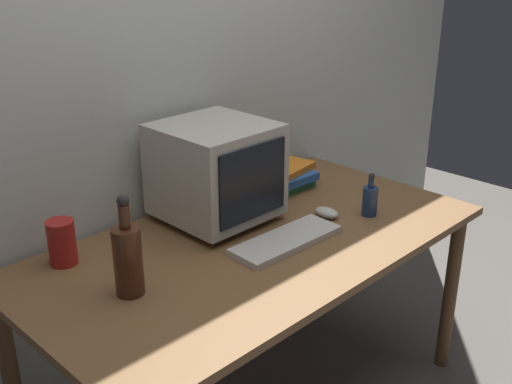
# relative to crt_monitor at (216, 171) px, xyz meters

# --- Properties ---
(back_wall) EXTENTS (4.00, 0.08, 2.50)m
(back_wall) POSITION_rel_crt_monitor_xyz_m (-0.02, 0.28, 0.31)
(back_wall) COLOR beige
(back_wall) RESTS_ON ground
(desk) EXTENTS (1.67, 0.88, 0.75)m
(desk) POSITION_rel_crt_monitor_xyz_m (-0.02, -0.22, -0.27)
(desk) COLOR brown
(desk) RESTS_ON ground
(crt_monitor) EXTENTS (0.38, 0.39, 0.37)m
(crt_monitor) POSITION_rel_crt_monitor_xyz_m (0.00, 0.00, 0.00)
(crt_monitor) COLOR #B2AD9E
(crt_monitor) RESTS_ON desk
(keyboard) EXTENTS (0.42, 0.16, 0.02)m
(keyboard) POSITION_rel_crt_monitor_xyz_m (0.03, -0.32, -0.18)
(keyboard) COLOR beige
(keyboard) RESTS_ON desk
(computer_mouse) EXTENTS (0.06, 0.10, 0.04)m
(computer_mouse) POSITION_rel_crt_monitor_xyz_m (0.31, -0.28, -0.17)
(computer_mouse) COLOR beige
(computer_mouse) RESTS_ON desk
(bottle_tall) EXTENTS (0.09, 0.09, 0.32)m
(bottle_tall) POSITION_rel_crt_monitor_xyz_m (-0.53, -0.21, -0.07)
(bottle_tall) COLOR #472314
(bottle_tall) RESTS_ON desk
(bottle_short) EXTENTS (0.06, 0.06, 0.17)m
(bottle_short) POSITION_rel_crt_monitor_xyz_m (0.44, -0.38, -0.13)
(bottle_short) COLOR navy
(bottle_short) RESTS_ON desk
(book_stack) EXTENTS (0.25, 0.18, 0.10)m
(book_stack) POSITION_rel_crt_monitor_xyz_m (0.43, 0.02, -0.14)
(book_stack) COLOR #33894C
(book_stack) RESTS_ON desk
(metal_canister) EXTENTS (0.09, 0.09, 0.15)m
(metal_canister) POSITION_rel_crt_monitor_xyz_m (-0.58, 0.10, -0.12)
(metal_canister) COLOR #A51E19
(metal_canister) RESTS_ON desk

